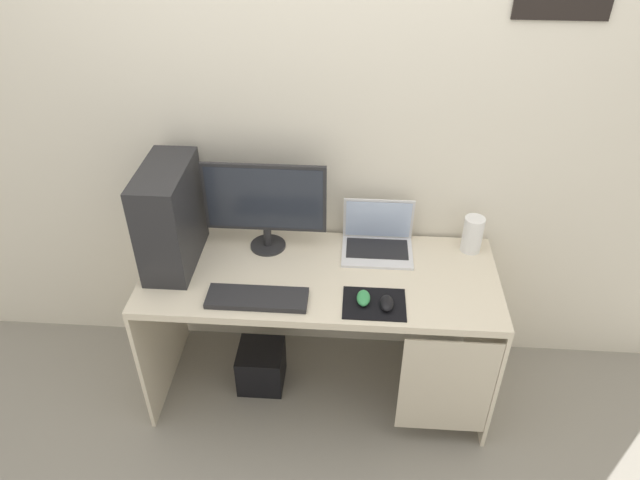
% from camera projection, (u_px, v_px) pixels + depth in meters
% --- Properties ---
extents(ground_plane, '(8.00, 8.00, 0.00)m').
position_uv_depth(ground_plane, '(320.00, 384.00, 2.99)').
color(ground_plane, gray).
extents(wall_back, '(4.00, 0.05, 2.60)m').
position_uv_depth(wall_back, '(326.00, 119.00, 2.52)').
color(wall_back, beige).
rests_on(wall_back, ground_plane).
extents(desk, '(1.57, 0.63, 0.73)m').
position_uv_depth(desk, '(324.00, 299.00, 2.64)').
color(desk, beige).
rests_on(desk, ground_plane).
extents(pc_tower, '(0.19, 0.42, 0.46)m').
position_uv_depth(pc_tower, '(170.00, 217.00, 2.51)').
color(pc_tower, '#232326').
rests_on(pc_tower, desk).
extents(monitor, '(0.55, 0.16, 0.44)m').
position_uv_depth(monitor, '(265.00, 203.00, 2.58)').
color(monitor, '#232326').
rests_on(monitor, desk).
extents(laptop, '(0.32, 0.24, 0.23)m').
position_uv_depth(laptop, '(377.00, 240.00, 2.69)').
color(laptop, silver).
rests_on(laptop, desk).
extents(speaker, '(0.09, 0.09, 0.17)m').
position_uv_depth(speaker, '(473.00, 234.00, 2.66)').
color(speaker, white).
rests_on(speaker, desk).
extents(keyboard, '(0.42, 0.14, 0.02)m').
position_uv_depth(keyboard, '(257.00, 298.00, 2.41)').
color(keyboard, '#232326').
rests_on(keyboard, desk).
extents(mousepad, '(0.26, 0.20, 0.00)m').
position_uv_depth(mousepad, '(374.00, 304.00, 2.40)').
color(mousepad, black).
rests_on(mousepad, desk).
extents(mouse_left, '(0.06, 0.10, 0.03)m').
position_uv_depth(mouse_left, '(363.00, 298.00, 2.40)').
color(mouse_left, '#338C4C').
rests_on(mouse_left, mousepad).
extents(mouse_right, '(0.06, 0.10, 0.03)m').
position_uv_depth(mouse_right, '(387.00, 303.00, 2.37)').
color(mouse_right, black).
rests_on(mouse_right, mousepad).
extents(subwoofer, '(0.22, 0.22, 0.22)m').
position_uv_depth(subwoofer, '(261.00, 366.00, 2.94)').
color(subwoofer, black).
rests_on(subwoofer, ground_plane).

